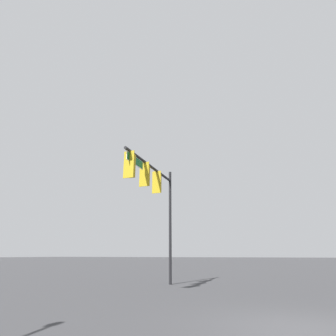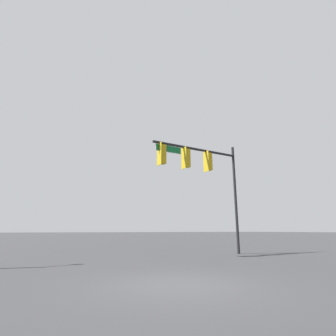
% 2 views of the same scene
% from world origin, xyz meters
% --- Properties ---
extents(ground_plane, '(400.00, 400.00, 0.00)m').
position_xyz_m(ground_plane, '(0.00, 0.00, 0.00)').
color(ground_plane, '#38383A').
extents(signal_pole_near, '(6.06, 0.67, 6.85)m').
position_xyz_m(signal_pole_near, '(-5.16, -6.41, 5.19)').
color(signal_pole_near, black).
rests_on(signal_pole_near, ground_plane).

